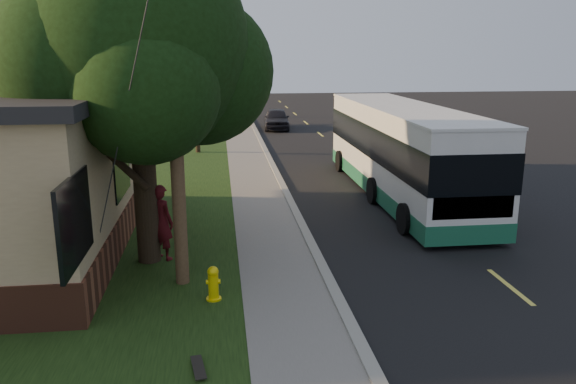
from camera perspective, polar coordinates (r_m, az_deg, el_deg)
The scene contains 16 objects.
ground at distance 12.38m, azimuth 4.80°, elevation -10.49°, with size 120.00×120.00×0.00m, color black.
road at distance 22.55m, azimuth 9.62°, elevation 0.74°, with size 8.00×80.00×0.01m, color black.
curb at distance 21.74m, azimuth -0.54°, elevation 0.60°, with size 0.25×80.00×0.12m, color gray.
sidewalk at distance 21.66m, azimuth -3.17°, elevation 0.47°, with size 2.00×80.00×0.08m, color slate.
grass_verge at distance 21.72m, azimuth -12.42°, elevation 0.18°, with size 5.00×80.00×0.07m, color black.
fire_hydrant at distance 11.97m, azimuth -7.60°, elevation -9.18°, with size 0.32×0.32×0.74m.
utility_pole at distance 12.04m, azimuth -11.65°, elevation 11.40°, with size 2.86×3.21×9.07m.
leafy_tree at distance 13.77m, azimuth -14.93°, elevation 13.76°, with size 6.30×6.00×7.80m.
bare_tree_near at distance 29.18m, azimuth -9.27°, elevation 8.05°, with size 1.38×1.21×4.31m.
bare_tree_far at distance 41.13m, azimuth -7.97°, elevation 9.61°, with size 1.38×1.21×4.03m.
traffic_signal at distance 45.14m, azimuth -3.42°, elevation 11.58°, with size 0.18×0.22×5.50m.
transit_bus at distance 20.64m, azimuth 11.44°, elevation 4.35°, with size 2.78×12.07×3.26m.
skateboarder at distance 14.25m, azimuth -12.73°, elevation -3.02°, with size 0.70×0.46×1.92m, color #470E12.
skateboard_main at distance 9.72m, azimuth -9.09°, elevation -17.20°, with size 0.30×0.76×0.07m.
dumpster at distance 21.26m, azimuth -22.81°, elevation 0.79°, with size 1.50×1.26×1.21m.
distant_car at distance 38.33m, azimuth -1.17°, elevation 7.45°, with size 1.65×4.09×1.39m, color black.
Camera 1 is at (-2.38, -11.00, 5.14)m, focal length 35.00 mm.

